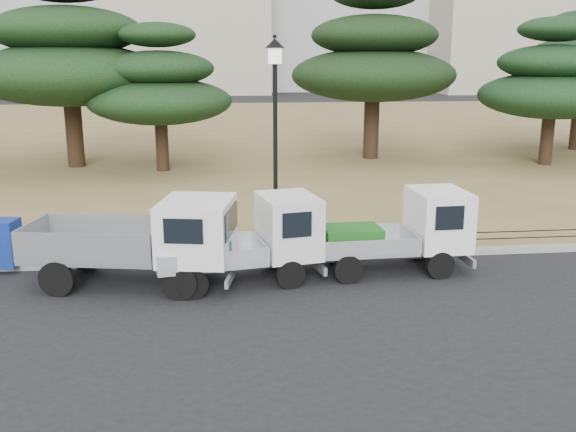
{
  "coord_description": "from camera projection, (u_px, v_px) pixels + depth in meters",
  "views": [
    {
      "loc": [
        -1.65,
        -12.72,
        4.96
      ],
      "look_at": [
        0.0,
        2.0,
        1.3
      ],
      "focal_mm": 40.0,
      "sensor_mm": 36.0,
      "label": 1
    }
  ],
  "objects": [
    {
      "name": "ground",
      "position": [
        298.0,
        298.0,
        13.64
      ],
      "size": [
        220.0,
        220.0,
        0.0
      ],
      "primitive_type": "plane",
      "color": "black"
    },
    {
      "name": "lawn",
      "position": [
        241.0,
        132.0,
        43.14
      ],
      "size": [
        120.0,
        56.0,
        0.15
      ],
      "primitive_type": "cube",
      "color": "olive",
      "rests_on": "ground"
    },
    {
      "name": "curb",
      "position": [
        285.0,
        257.0,
        16.12
      ],
      "size": [
        120.0,
        0.25,
        0.16
      ],
      "primitive_type": "cube",
      "color": "gray",
      "rests_on": "ground"
    },
    {
      "name": "truck_large",
      "position": [
        143.0,
        238.0,
        14.14
      ],
      "size": [
        4.77,
        2.58,
        1.97
      ],
      "rotation": [
        0.0,
        0.0,
        -0.19
      ],
      "color": "black",
      "rests_on": "ground"
    },
    {
      "name": "truck_kei_front",
      "position": [
        250.0,
        241.0,
        14.42
      ],
      "size": [
        3.88,
        2.19,
        1.94
      ],
      "rotation": [
        0.0,
        0.0,
        0.19
      ],
      "color": "black",
      "rests_on": "ground"
    },
    {
      "name": "truck_kei_rear",
      "position": [
        401.0,
        231.0,
        15.18
      ],
      "size": [
        3.74,
        1.73,
        1.93
      ],
      "rotation": [
        0.0,
        0.0,
        0.04
      ],
      "color": "black",
      "rests_on": "ground"
    },
    {
      "name": "street_lamp",
      "position": [
        275.0,
        111.0,
        15.52
      ],
      "size": [
        0.47,
        0.47,
        5.26
      ],
      "color": "black",
      "rests_on": "lawn"
    },
    {
      "name": "pipe_fence",
      "position": [
        285.0,
        242.0,
        16.18
      ],
      "size": [
        38.0,
        0.04,
        0.4
      ],
      "color": "black",
      "rests_on": "lawn"
    },
    {
      "name": "pine_west_near",
      "position": [
        68.0,
        55.0,
        28.03
      ],
      "size": [
        8.56,
        8.56,
        8.56
      ],
      "color": "black",
      "rests_on": "lawn"
    },
    {
      "name": "pine_center_left",
      "position": [
        159.0,
        87.0,
        27.3
      ],
      "size": [
        6.17,
        6.17,
        6.27
      ],
      "color": "black",
      "rests_on": "lawn"
    },
    {
      "name": "pine_center_right",
      "position": [
        373.0,
        57.0,
        30.47
      ],
      "size": [
        7.87,
        7.87,
        8.35
      ],
      "color": "black",
      "rests_on": "lawn"
    },
    {
      "name": "pine_east_near",
      "position": [
        553.0,
        81.0,
        28.87
      ],
      "size": [
        6.54,
        6.54,
        6.6
      ],
      "color": "black",
      "rests_on": "lawn"
    }
  ]
}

